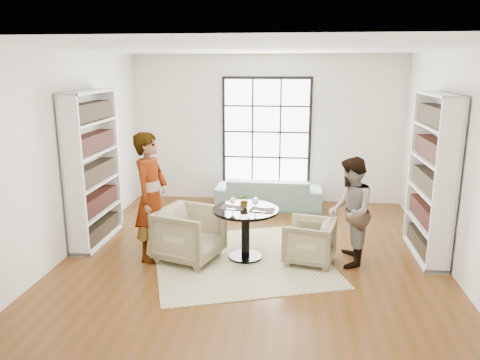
# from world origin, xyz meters

# --- Properties ---
(ground) EXTENTS (6.00, 6.00, 0.00)m
(ground) POSITION_xyz_m (0.00, 0.00, 0.00)
(ground) COLOR #582D15
(room_shell) EXTENTS (6.00, 6.01, 6.00)m
(room_shell) POSITION_xyz_m (0.00, 0.54, 1.26)
(room_shell) COLOR silver
(room_shell) RESTS_ON ground
(rug) EXTENTS (3.10, 3.10, 0.01)m
(rug) POSITION_xyz_m (-0.16, -0.21, 0.01)
(rug) COLOR #BFBB8F
(rug) RESTS_ON ground
(pedestal_table) EXTENTS (0.96, 0.96, 0.76)m
(pedestal_table) POSITION_xyz_m (-0.10, -0.15, 0.55)
(pedestal_table) COLOR black
(pedestal_table) RESTS_ON ground
(sofa) EXTENTS (2.10, 0.84, 0.61)m
(sofa) POSITION_xyz_m (0.09, 2.45, 0.30)
(sofa) COLOR slate
(sofa) RESTS_ON ground
(armchair_left) EXTENTS (1.07, 1.05, 0.78)m
(armchair_left) POSITION_xyz_m (-0.90, -0.28, 0.39)
(armchair_left) COLOR #C7AE8E
(armchair_left) RESTS_ON ground
(armchair_right) EXTENTS (0.82, 0.81, 0.63)m
(armchair_right) POSITION_xyz_m (0.82, -0.17, 0.31)
(armchair_right) COLOR tan
(armchair_right) RESTS_ON ground
(person_left) EXTENTS (0.55, 0.74, 1.87)m
(person_left) POSITION_xyz_m (-1.45, -0.28, 0.93)
(person_left) COLOR gray
(person_left) RESTS_ON ground
(person_right) EXTENTS (0.65, 0.80, 1.55)m
(person_right) POSITION_xyz_m (1.37, -0.17, 0.78)
(person_right) COLOR gray
(person_right) RESTS_ON ground
(placemat_left) EXTENTS (0.37, 0.30, 0.01)m
(placemat_left) POSITION_xyz_m (-0.29, -0.12, 0.77)
(placemat_left) COLOR #292624
(placemat_left) RESTS_ON pedestal_table
(placemat_right) EXTENTS (0.37, 0.30, 0.01)m
(placemat_right) POSITION_xyz_m (0.14, -0.20, 0.77)
(placemat_right) COLOR #292624
(placemat_right) RESTS_ON pedestal_table
(cutlery_left) EXTENTS (0.17, 0.24, 0.01)m
(cutlery_left) POSITION_xyz_m (-0.29, -0.12, 0.77)
(cutlery_left) COLOR silver
(cutlery_left) RESTS_ON placemat_left
(cutlery_right) EXTENTS (0.17, 0.24, 0.01)m
(cutlery_right) POSITION_xyz_m (0.14, -0.20, 0.77)
(cutlery_right) COLOR silver
(cutlery_right) RESTS_ON placemat_right
(wine_glass_left) EXTENTS (0.08, 0.08, 0.18)m
(wine_glass_left) POSITION_xyz_m (-0.28, -0.22, 0.90)
(wine_glass_left) COLOR silver
(wine_glass_left) RESTS_ON pedestal_table
(wine_glass_right) EXTENTS (0.09, 0.09, 0.21)m
(wine_glass_right) POSITION_xyz_m (0.05, -0.26, 0.91)
(wine_glass_right) COLOR silver
(wine_glass_right) RESTS_ON pedestal_table
(flower_centerpiece) EXTENTS (0.20, 0.18, 0.21)m
(flower_centerpiece) POSITION_xyz_m (-0.12, -0.09, 0.87)
(flower_centerpiece) COLOR gray
(flower_centerpiece) RESTS_ON pedestal_table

